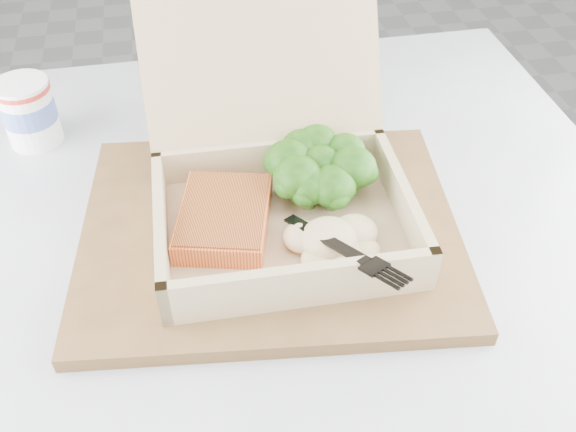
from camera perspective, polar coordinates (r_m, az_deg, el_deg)
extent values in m
plane|color=#9C9CA2|center=(1.60, -8.80, -6.81)|extent=(4.00, 4.00, 0.00)
cube|color=#B9BCC4|center=(0.65, -1.92, -4.70)|extent=(0.84, 0.84, 0.03)
cube|color=brown|center=(0.65, -1.62, -1.24)|extent=(0.41, 0.35, 0.02)
cube|color=tan|center=(0.63, -0.32, -1.29)|extent=(0.25, 0.20, 0.01)
cube|color=tan|center=(0.62, -11.17, -1.33)|extent=(0.01, 0.19, 0.05)
cube|color=tan|center=(0.65, 10.06, 1.17)|extent=(0.01, 0.19, 0.05)
cube|color=tan|center=(0.56, 1.23, -6.27)|extent=(0.25, 0.02, 0.05)
cube|color=tan|center=(0.69, -1.58, 5.00)|extent=(0.25, 0.02, 0.05)
cube|color=tan|center=(0.68, -2.43, 14.48)|extent=(0.25, 0.11, 0.17)
cube|color=orange|center=(0.63, -5.69, -0.18)|extent=(0.11, 0.13, 0.02)
ellipsoid|color=beige|center=(0.60, 3.67, -2.03)|extent=(0.09, 0.08, 0.03)
cube|color=black|center=(0.61, -0.02, 0.76)|extent=(0.06, 0.10, 0.03)
cube|color=black|center=(0.57, 5.01, -3.40)|extent=(0.04, 0.05, 0.01)
cylinder|color=white|center=(0.82, -22.03, 8.55)|extent=(0.06, 0.06, 0.08)
cylinder|color=#5069B4|center=(0.82, -22.10, 8.78)|extent=(0.06, 0.06, 0.03)
cylinder|color=red|center=(0.81, -22.64, 10.46)|extent=(0.06, 0.06, 0.01)
cube|color=silver|center=(0.83, -1.98, 9.01)|extent=(0.08, 0.14, 0.00)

